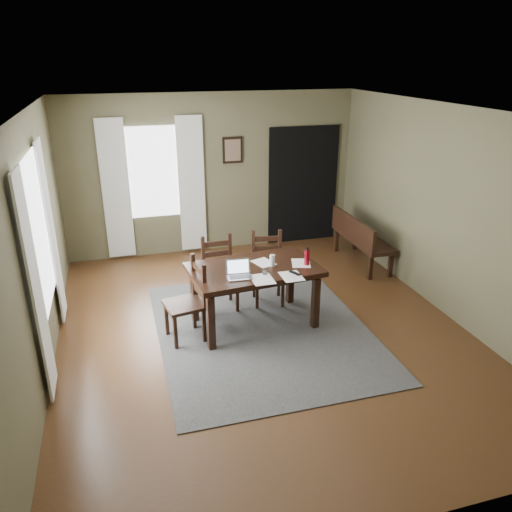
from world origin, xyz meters
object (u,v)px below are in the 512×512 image
object	(u,v)px
chair_back_right	(268,269)
water_bottle	(307,257)
chair_back_left	(220,274)
chair_end	(188,301)
laptop	(239,272)
bench	(359,236)
dining_table	(254,274)

from	to	relation	value
chair_back_right	water_bottle	world-z (taller)	water_bottle
chair_back_left	chair_end	bearing A→B (deg)	-129.81
laptop	bench	bearing A→B (deg)	38.47
water_bottle	laptop	bearing A→B (deg)	-173.55
dining_table	chair_back_right	world-z (taller)	chair_back_right
chair_back_right	chair_end	bearing A→B (deg)	-141.20
dining_table	laptop	bearing A→B (deg)	-145.53
chair_back_left	laptop	distance (m)	0.89
dining_table	water_bottle	size ratio (longest dim) A/B	7.35
chair_back_left	water_bottle	distance (m)	1.27
chair_back_left	chair_back_right	xyz separation A→B (m)	(0.68, -0.02, 0.00)
chair_end	chair_back_right	xyz separation A→B (m)	(1.21, 0.68, -0.01)
chair_back_right	chair_back_left	bearing A→B (deg)	-171.93
chair_back_right	laptop	world-z (taller)	chair_back_right
laptop	water_bottle	xyz separation A→B (m)	(0.90, 0.10, 0.05)
dining_table	chair_back_right	bearing A→B (deg)	52.22
chair_end	bench	bearing A→B (deg)	106.92
laptop	water_bottle	bearing A→B (deg)	10.72
chair_end	chair_back_left	bearing A→B (deg)	132.42
chair_back_right	water_bottle	distance (m)	0.86
dining_table	water_bottle	xyz separation A→B (m)	(0.66, -0.11, 0.20)
dining_table	chair_end	bearing A→B (deg)	-178.99
chair_back_right	water_bottle	xyz separation A→B (m)	(0.30, -0.69, 0.42)
dining_table	laptop	world-z (taller)	laptop
chair_back_left	water_bottle	size ratio (longest dim) A/B	4.36
chair_back_left	chair_back_right	size ratio (longest dim) A/B	0.99
chair_back_left	laptop	xyz separation A→B (m)	(0.07, -0.81, 0.37)
chair_end	water_bottle	distance (m)	1.57
dining_table	chair_back_left	xyz separation A→B (m)	(-0.32, 0.60, -0.22)
chair_end	chair_back_right	bearing A→B (deg)	109.31
bench	water_bottle	bearing A→B (deg)	135.30
bench	laptop	distance (m)	2.99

